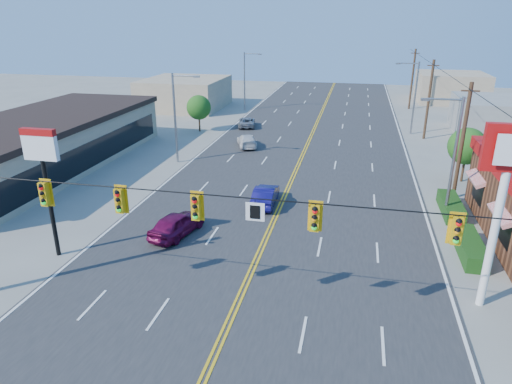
% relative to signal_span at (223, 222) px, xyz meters
% --- Properties ---
extents(ground, '(160.00, 160.00, 0.00)m').
position_rel_signal_span_xyz_m(ground, '(0.12, 0.00, -4.89)').
color(ground, gray).
rests_on(ground, ground).
extents(road, '(20.00, 120.00, 0.06)m').
position_rel_signal_span_xyz_m(road, '(0.12, 20.00, -4.86)').
color(road, '#2D2D30').
rests_on(road, ground).
extents(signal_span, '(24.32, 0.34, 9.00)m').
position_rel_signal_span_xyz_m(signal_span, '(0.00, 0.00, 0.00)').
color(signal_span, '#47301E').
rests_on(signal_span, ground).
extents(kfc_pylon, '(2.20, 0.36, 8.50)m').
position_rel_signal_span_xyz_m(kfc_pylon, '(11.12, 4.00, 1.16)').
color(kfc_pylon, white).
rests_on(kfc_pylon, ground).
extents(strip_mall, '(10.40, 26.40, 4.40)m').
position_rel_signal_span_xyz_m(strip_mall, '(-21.88, 18.00, -2.63)').
color(strip_mall, tan).
rests_on(strip_mall, ground).
extents(pizza_hut_sign, '(1.90, 0.30, 6.85)m').
position_rel_signal_span_xyz_m(pizza_hut_sign, '(-10.88, 4.00, 0.30)').
color(pizza_hut_sign, black).
rests_on(pizza_hut_sign, ground).
extents(streetlight_se, '(2.55, 0.25, 8.00)m').
position_rel_signal_span_xyz_m(streetlight_se, '(10.91, 14.00, -0.37)').
color(streetlight_se, gray).
rests_on(streetlight_se, ground).
extents(streetlight_ne, '(2.55, 0.25, 8.00)m').
position_rel_signal_span_xyz_m(streetlight_ne, '(10.91, 38.00, -0.37)').
color(streetlight_ne, gray).
rests_on(streetlight_ne, ground).
extents(streetlight_sw, '(2.55, 0.25, 8.00)m').
position_rel_signal_span_xyz_m(streetlight_sw, '(-10.67, 22.00, -0.37)').
color(streetlight_sw, gray).
rests_on(streetlight_sw, ground).
extents(streetlight_nw, '(2.55, 0.25, 8.00)m').
position_rel_signal_span_xyz_m(streetlight_nw, '(-10.67, 48.00, -0.37)').
color(streetlight_nw, gray).
rests_on(streetlight_nw, ground).
extents(utility_pole_near, '(0.28, 0.28, 8.40)m').
position_rel_signal_span_xyz_m(utility_pole_near, '(12.32, 18.00, -0.69)').
color(utility_pole_near, '#47301E').
rests_on(utility_pole_near, ground).
extents(utility_pole_mid, '(0.28, 0.28, 8.40)m').
position_rel_signal_span_xyz_m(utility_pole_mid, '(12.32, 36.00, -0.69)').
color(utility_pole_mid, '#47301E').
rests_on(utility_pole_mid, ground).
extents(utility_pole_far, '(0.28, 0.28, 8.40)m').
position_rel_signal_span_xyz_m(utility_pole_far, '(12.32, 54.00, -0.69)').
color(utility_pole_far, '#47301E').
rests_on(utility_pole_far, ground).
extents(tree_kfc_rear, '(2.94, 2.94, 4.41)m').
position_rel_signal_span_xyz_m(tree_kfc_rear, '(13.62, 22.00, -1.95)').
color(tree_kfc_rear, '#47301E').
rests_on(tree_kfc_rear, ground).
extents(tree_west, '(2.80, 2.80, 4.20)m').
position_rel_signal_span_xyz_m(tree_west, '(-12.88, 34.00, -2.09)').
color(tree_west, '#47301E').
rests_on(tree_west, ground).
extents(bld_west_far, '(11.00, 12.00, 4.20)m').
position_rel_signal_span_xyz_m(bld_west_far, '(-19.88, 48.00, -2.79)').
color(bld_west_far, tan).
rests_on(bld_west_far, ground).
extents(bld_east_far, '(10.00, 10.00, 4.40)m').
position_rel_signal_span_xyz_m(bld_east_far, '(19.12, 62.00, -2.69)').
color(bld_east_far, tan).
rests_on(bld_east_far, ground).
extents(car_magenta, '(2.61, 4.50, 1.44)m').
position_rel_signal_span_xyz_m(car_magenta, '(-5.27, 7.72, -4.17)').
color(car_magenta, maroon).
rests_on(car_magenta, ground).
extents(car_blue, '(1.56, 4.18, 1.36)m').
position_rel_signal_span_xyz_m(car_blue, '(-0.96, 13.60, -4.20)').
color(car_blue, '#14105D').
rests_on(car_blue, ground).
extents(car_white, '(3.08, 4.56, 1.23)m').
position_rel_signal_span_xyz_m(car_white, '(-5.89, 28.47, -4.27)').
color(car_white, silver).
rests_on(car_white, ground).
extents(car_silver, '(2.72, 4.46, 1.15)m').
position_rel_signal_span_xyz_m(car_silver, '(-8.01, 37.28, -4.31)').
color(car_silver, '#949498').
rests_on(car_silver, ground).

